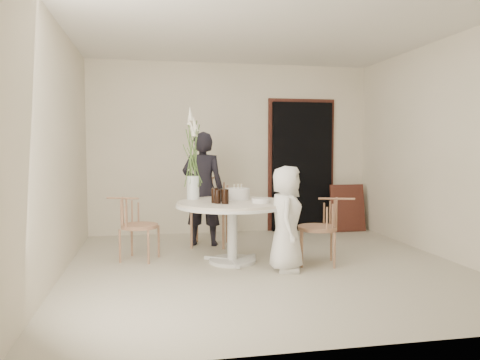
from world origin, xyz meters
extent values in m
plane|color=beige|center=(0.00, 0.00, 0.00)|extent=(4.50, 4.50, 0.00)
plane|color=white|center=(0.00, 0.00, 2.70)|extent=(4.50, 4.50, 0.00)
plane|color=#F3E5CC|center=(0.00, 2.25, 1.35)|extent=(4.50, 0.00, 4.50)
plane|color=#F3E5CC|center=(0.00, -2.25, 1.35)|extent=(4.50, 0.00, 4.50)
plane|color=#F3E5CC|center=(-2.25, 0.00, 1.35)|extent=(0.00, 4.50, 4.50)
plane|color=#F3E5CC|center=(2.25, 0.00, 1.35)|extent=(0.00, 4.50, 4.50)
cube|color=black|center=(1.15, 2.19, 1.05)|extent=(1.00, 0.10, 2.10)
cube|color=#59281E|center=(1.15, 2.23, 1.11)|extent=(1.12, 0.03, 2.22)
cylinder|color=silver|center=(-0.35, 0.25, 0.02)|extent=(0.56, 0.56, 0.04)
cylinder|color=silver|center=(-0.35, 0.25, 0.34)|extent=(0.12, 0.12, 0.65)
cylinder|color=silver|center=(-0.35, 0.25, 0.68)|extent=(1.33, 1.33, 0.03)
cylinder|color=beige|center=(-0.35, 0.25, 0.71)|extent=(1.30, 1.30, 0.04)
cube|color=#59281E|center=(1.86, 1.95, 0.38)|extent=(0.58, 0.18, 0.76)
cylinder|color=tan|center=(-0.76, 1.10, 0.24)|extent=(0.03, 0.03, 0.49)
cylinder|color=tan|center=(-0.35, 0.99, 0.24)|extent=(0.03, 0.03, 0.49)
cylinder|color=tan|center=(-0.65, 1.52, 0.24)|extent=(0.03, 0.03, 0.49)
cylinder|color=tan|center=(-0.23, 1.41, 0.24)|extent=(0.03, 0.03, 0.49)
cylinder|color=tan|center=(-0.50, 1.26, 0.51)|extent=(0.54, 0.54, 0.05)
cylinder|color=tan|center=(0.49, 0.21, 0.20)|extent=(0.03, 0.03, 0.41)
cylinder|color=tan|center=(0.39, -0.14, 0.20)|extent=(0.03, 0.03, 0.41)
cylinder|color=tan|center=(0.84, 0.11, 0.20)|extent=(0.03, 0.03, 0.41)
cylinder|color=tan|center=(0.73, -0.24, 0.20)|extent=(0.03, 0.03, 0.41)
cylinder|color=tan|center=(0.61, -0.02, 0.43)|extent=(0.45, 0.45, 0.05)
cylinder|color=tan|center=(-1.33, 0.35, 0.20)|extent=(0.03, 0.03, 0.40)
cylinder|color=tan|center=(-1.21, 0.68, 0.20)|extent=(0.03, 0.03, 0.40)
cylinder|color=tan|center=(-1.66, 0.48, 0.20)|extent=(0.03, 0.03, 0.40)
cylinder|color=tan|center=(-1.54, 0.81, 0.20)|extent=(0.03, 0.03, 0.40)
cylinder|color=tan|center=(-1.44, 0.58, 0.42)|extent=(0.44, 0.44, 0.04)
imported|color=black|center=(-0.58, 1.31, 0.79)|extent=(0.66, 0.52, 1.58)
imported|color=white|center=(0.17, -0.24, 0.58)|extent=(0.52, 0.65, 1.17)
cylinder|color=white|center=(-0.24, 0.45, 0.80)|extent=(0.29, 0.29, 0.14)
cylinder|color=beige|center=(-0.24, 0.45, 0.89)|extent=(0.01, 0.01, 0.05)
cylinder|color=beige|center=(-0.20, 0.49, 0.89)|extent=(0.01, 0.01, 0.05)
cylinder|color=beige|center=(-0.29, 0.48, 0.89)|extent=(0.01, 0.01, 0.05)
cylinder|color=black|center=(-0.55, 0.09, 0.81)|extent=(0.09, 0.09, 0.15)
cylinder|color=black|center=(-0.47, 0.04, 0.81)|extent=(0.10, 0.10, 0.17)
cylinder|color=black|center=(-0.57, 0.15, 0.82)|extent=(0.10, 0.10, 0.17)
cylinder|color=black|center=(-0.48, 0.29, 0.80)|extent=(0.08, 0.08, 0.15)
cylinder|color=white|center=(-0.05, 0.06, 0.76)|extent=(0.22, 0.22, 0.05)
cylinder|color=silver|center=(-0.78, 0.59, 0.87)|extent=(0.15, 0.15, 0.29)
cylinder|color=#4D7130|center=(-0.75, 0.59, 1.23)|extent=(0.01, 0.01, 0.72)
cone|color=white|center=(-0.75, 0.59, 1.59)|extent=(0.07, 0.07, 0.19)
cylinder|color=#4D7130|center=(-0.77, 0.62, 1.27)|extent=(0.01, 0.01, 0.78)
cone|color=white|center=(-0.77, 0.62, 1.66)|extent=(0.07, 0.07, 0.19)
cylinder|color=#4D7130|center=(-0.80, 0.61, 1.30)|extent=(0.01, 0.01, 0.84)
cone|color=white|center=(-0.80, 0.61, 1.72)|extent=(0.07, 0.07, 0.19)
cylinder|color=#4D7130|center=(-0.81, 0.58, 1.33)|extent=(0.01, 0.01, 0.91)
cone|color=white|center=(-0.81, 0.58, 1.78)|extent=(0.07, 0.07, 0.19)
cylinder|color=#4D7130|center=(-0.79, 0.56, 1.23)|extent=(0.01, 0.01, 0.72)
cone|color=white|center=(-0.79, 0.56, 1.59)|extent=(0.07, 0.07, 0.19)
cylinder|color=#4D7130|center=(-0.76, 0.56, 1.27)|extent=(0.01, 0.01, 0.78)
cone|color=white|center=(-0.76, 0.56, 1.66)|extent=(0.07, 0.07, 0.19)
camera|label=1|loc=(-1.30, -5.16, 1.37)|focal=35.00mm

